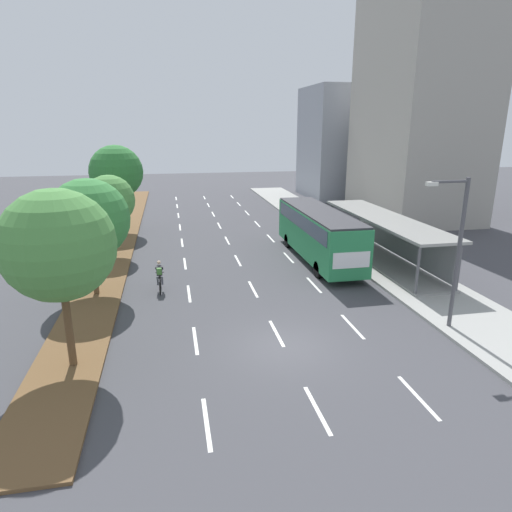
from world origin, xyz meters
TOP-DOWN VIEW (x-y plane):
  - ground_plane at (0.00, 0.00)m, footprint 140.00×140.00m
  - median_strip at (-8.30, 20.00)m, footprint 2.60×52.00m
  - sidewalk_right at (9.25, 20.00)m, footprint 4.50×52.00m
  - lane_divider_left at (-3.50, 17.72)m, footprint 0.14×46.45m
  - lane_divider_center at (0.00, 17.72)m, footprint 0.14×46.45m
  - lane_divider_right at (3.50, 17.72)m, footprint 0.14×46.45m
  - bus_shelter at (9.53, 10.17)m, footprint 2.90×13.48m
  - bus at (5.25, 11.41)m, footprint 2.54×11.29m
  - cyclist at (-5.00, 7.39)m, footprint 0.46×1.82m
  - median_tree_nearest at (-8.08, -0.02)m, footprint 3.94×3.94m
  - median_tree_second at (-8.31, 7.43)m, footprint 4.09×4.09m
  - median_tree_third at (-8.19, 14.87)m, footprint 3.34×3.34m
  - median_tree_fourth at (-8.42, 22.32)m, footprint 4.31×4.31m
  - streetlight at (7.42, 0.24)m, footprint 1.91×0.24m
  - building_near_right at (18.82, 23.54)m, footprint 8.53×12.27m
  - building_mid_right at (18.12, 37.54)m, footprint 10.95×9.90m

SIDE VIEW (x-z plane):
  - ground_plane at x=0.00m, z-range 0.00..0.00m
  - lane_divider_left at x=-3.50m, z-range 0.00..0.01m
  - lane_divider_center at x=0.00m, z-range 0.00..0.01m
  - lane_divider_right at x=3.50m, z-range 0.00..0.01m
  - median_strip at x=-8.30m, z-range 0.00..0.12m
  - sidewalk_right at x=9.25m, z-range 0.00..0.15m
  - cyclist at x=-5.00m, z-range -0.06..1.65m
  - bus_shelter at x=9.53m, z-range 0.43..3.29m
  - bus at x=5.25m, z-range 0.38..3.75m
  - median_tree_third at x=-8.19m, z-range 1.16..6.61m
  - streetlight at x=7.42m, z-range 0.64..7.14m
  - median_tree_second at x=-8.31m, z-range 1.09..7.15m
  - median_tree_nearest at x=-8.08m, z-range 1.41..7.96m
  - median_tree_fourth at x=-8.42m, z-range 1.49..8.56m
  - building_mid_right at x=18.12m, z-range 0.00..13.18m
  - building_near_right at x=18.82m, z-range 0.00..25.87m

